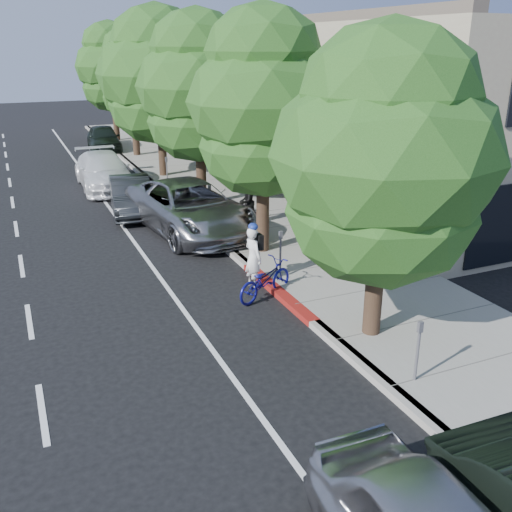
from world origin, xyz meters
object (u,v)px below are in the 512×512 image
dark_suv_far (104,138)px  pedestrian (246,202)px  street_tree_1 (263,105)px  street_tree_2 (198,89)px  street_tree_0 (384,160)px  silver_suv (190,208)px  street_tree_5 (111,68)px  street_tree_3 (158,76)px  bicycle (265,280)px  cyclist (253,258)px  street_tree_4 (131,76)px  white_pickup (104,171)px  dark_sedan (131,196)px

dark_suv_far → pedestrian: pedestrian is taller
street_tree_1 → street_tree_2: (-0.00, 6.00, 0.07)m
street_tree_0 → silver_suv: street_tree_0 is taller
street_tree_5 → pedestrian: bearing=-88.4°
street_tree_0 → street_tree_5: street_tree_5 is taller
street_tree_3 → street_tree_5: size_ratio=1.05×
bicycle → cyclist: bearing=-24.3°
street_tree_4 → bicycle: bearing=-93.5°
street_tree_0 → cyclist: bearing=109.1°
silver_suv → dark_suv_far: size_ratio=1.39×
street_tree_5 → white_pickup: size_ratio=1.42×
street_tree_5 → bicycle: (-1.30, -27.04, -4.29)m
cyclist → silver_suv: silver_suv is taller
street_tree_1 → dark_suv_far: street_tree_1 is taller
street_tree_0 → silver_suv: size_ratio=1.07×
street_tree_1 → cyclist: street_tree_1 is taller
street_tree_5 → silver_suv: (-1.40, -20.86, -3.90)m
street_tree_3 → dark_suv_far: bearing=99.0°
street_tree_1 → pedestrian: 4.59m
dark_sedan → cyclist: bearing=-72.9°
cyclist → bicycle: (-0.00, -0.78, -0.36)m
street_tree_2 → bicycle: 10.04m
street_tree_0 → dark_sedan: 13.08m
street_tree_1 → bicycle: size_ratio=3.90×
silver_suv → dark_suv_far: silver_suv is taller
street_tree_3 → street_tree_4: bearing=90.0°
cyclist → pedestrian: (1.88, 5.00, 0.13)m
silver_suv → street_tree_5: bearing=78.4°
street_tree_1 → dark_suv_far: (-1.40, 20.88, -3.83)m
street_tree_1 → dark_suv_far: bearing=93.8°
street_tree_4 → cyclist: street_tree_4 is taller
cyclist → dark_sedan: bearing=-0.7°
street_tree_4 → bicycle: street_tree_4 is taller
street_tree_4 → cyclist: (-1.30, -20.25, -3.74)m
dark_sedan → street_tree_2: bearing=0.6°
street_tree_1 → street_tree_2: street_tree_2 is taller
street_tree_4 → dark_suv_far: size_ratio=1.58×
street_tree_2 → white_pickup: (-3.06, 5.00, -3.89)m
dark_suv_far → street_tree_0: bearing=-82.8°
street_tree_1 → street_tree_3: 12.00m
street_tree_5 → cyclist: bearing=-92.8°
street_tree_2 → pedestrian: street_tree_2 is taller
bicycle → white_pickup: 14.15m
street_tree_1 → white_pickup: size_ratio=1.37×
street_tree_4 → bicycle: (-1.30, -21.04, -4.10)m
bicycle → street_tree_5: bearing=-26.8°
dark_suv_far → pedestrian: (1.98, -18.13, 0.20)m
dark_suv_far → cyclist: bearing=-85.6°
street_tree_1 → cyclist: 4.57m
dark_suv_far → street_tree_1: bearing=-82.0°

